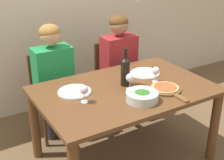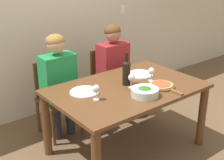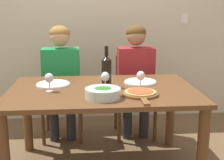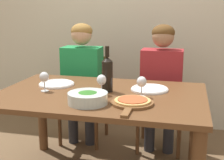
{
  "view_description": "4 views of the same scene",
  "coord_description": "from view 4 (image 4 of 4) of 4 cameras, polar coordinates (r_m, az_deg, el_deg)",
  "views": [
    {
      "loc": [
        -1.38,
        -2.08,
        1.92
      ],
      "look_at": [
        -0.15,
        -0.03,
        0.86
      ],
      "focal_mm": 50.0,
      "sensor_mm": 36.0,
      "label": 1
    },
    {
      "loc": [
        -1.94,
        -2.2,
        1.98
      ],
      "look_at": [
        -0.12,
        0.1,
        0.82
      ],
      "focal_mm": 50.0,
      "sensor_mm": 36.0,
      "label": 2
    },
    {
      "loc": [
        -0.12,
        -2.49,
        1.41
      ],
      "look_at": [
        0.09,
        0.05,
        0.8
      ],
      "focal_mm": 50.0,
      "sensor_mm": 36.0,
      "label": 3
    },
    {
      "loc": [
        0.62,
        -2.15,
        1.37
      ],
      "look_at": [
        0.08,
        0.06,
        0.83
      ],
      "focal_mm": 50.0,
      "sensor_mm": 36.0,
      "label": 4
    }
  ],
  "objects": [
    {
      "name": "chair_left",
      "position": [
        3.26,
        -4.84,
        -2.73
      ],
      "size": [
        0.42,
        0.42,
        0.87
      ],
      "color": "brown",
      "rests_on": "ground"
    },
    {
      "name": "pizza_on_board",
      "position": [
        2.06,
        3.71,
        -4.09
      ],
      "size": [
        0.28,
        0.42,
        0.04
      ],
      "color": "brown",
      "rests_on": "dining_table"
    },
    {
      "name": "wine_glass_centre",
      "position": [
        2.26,
        -1.93,
        -0.16
      ],
      "size": [
        0.07,
        0.07,
        0.15
      ],
      "color": "silver",
      "rests_on": "dining_table"
    },
    {
      "name": "person_woman",
      "position": [
        3.1,
        -5.56,
        1.31
      ],
      "size": [
        0.47,
        0.51,
        1.21
      ],
      "color": "#28282D",
      "rests_on": "ground"
    },
    {
      "name": "person_man",
      "position": [
        2.94,
        9.03,
        0.55
      ],
      "size": [
        0.47,
        0.51,
        1.21
      ],
      "color": "#28282D",
      "rests_on": "ground"
    },
    {
      "name": "dining_table",
      "position": [
        2.36,
        -2.13,
        -5.09
      ],
      "size": [
        1.55,
        1.01,
        0.74
      ],
      "color": "brown",
      "rests_on": "ground"
    },
    {
      "name": "wine_glass_left",
      "position": [
        2.4,
        -12.3,
        0.37
      ],
      "size": [
        0.07,
        0.07,
        0.15
      ],
      "color": "silver",
      "rests_on": "dining_table"
    },
    {
      "name": "dinner_plate_right",
      "position": [
        2.42,
        6.9,
        -1.64
      ],
      "size": [
        0.29,
        0.29,
        0.02
      ],
      "color": "white",
      "rests_on": "dining_table"
    },
    {
      "name": "back_wall",
      "position": [
        3.6,
        4.01,
        12.95
      ],
      "size": [
        10.0,
        0.06,
        2.7
      ],
      "color": "beige",
      "rests_on": "ground"
    },
    {
      "name": "chair_right",
      "position": [
        3.11,
        9.03,
        -3.65
      ],
      "size": [
        0.42,
        0.42,
        0.87
      ],
      "color": "brown",
      "rests_on": "ground"
    },
    {
      "name": "wine_glass_right",
      "position": [
        2.21,
        5.44,
        -0.52
      ],
      "size": [
        0.07,
        0.07,
        0.15
      ],
      "color": "silver",
      "rests_on": "dining_table"
    },
    {
      "name": "wine_bottle",
      "position": [
        2.34,
        -0.88,
        1.21
      ],
      "size": [
        0.08,
        0.08,
        0.35
      ],
      "color": "black",
      "rests_on": "dining_table"
    },
    {
      "name": "dinner_plate_left",
      "position": [
        2.6,
        -10.08,
        -0.7
      ],
      "size": [
        0.29,
        0.29,
        0.02
      ],
      "color": "white",
      "rests_on": "dining_table"
    },
    {
      "name": "broccoli_bowl",
      "position": [
        2.07,
        -4.45,
        -3.27
      ],
      "size": [
        0.27,
        0.27,
        0.08
      ],
      "color": "silver",
      "rests_on": "dining_table"
    }
  ]
}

